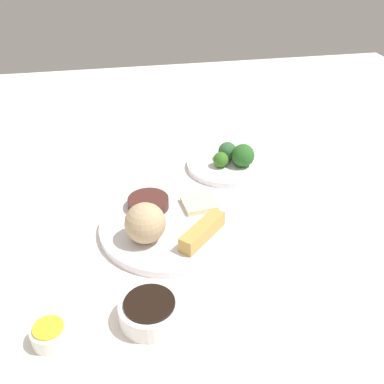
% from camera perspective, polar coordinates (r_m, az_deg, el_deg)
% --- Properties ---
extents(tabletop, '(2.20, 2.20, 0.02)m').
position_cam_1_polar(tabletop, '(0.91, -2.56, -5.29)').
color(tabletop, white).
rests_on(tabletop, ground).
extents(main_plate, '(0.29, 0.29, 0.02)m').
position_cam_1_polar(main_plate, '(0.90, -2.32, -4.28)').
color(main_plate, white).
rests_on(main_plate, tabletop).
extents(rice_scoop, '(0.08, 0.08, 0.08)m').
position_cam_1_polar(rice_scoop, '(0.83, -6.08, -4.01)').
color(rice_scoop, tan).
rests_on(rice_scoop, main_plate).
extents(spring_roll, '(0.10, 0.11, 0.03)m').
position_cam_1_polar(spring_roll, '(0.84, 1.36, -5.12)').
color(spring_roll, tan).
rests_on(spring_roll, main_plate).
extents(crab_rangoon_wonton, '(0.07, 0.07, 0.01)m').
position_cam_1_polar(crab_rangoon_wonton, '(0.93, 0.93, -1.52)').
color(crab_rangoon_wonton, beige).
rests_on(crab_rangoon_wonton, main_plate).
extents(stir_fry_heap, '(0.09, 0.09, 0.02)m').
position_cam_1_polar(stir_fry_heap, '(0.93, -5.68, -1.41)').
color(stir_fry_heap, '#49241F').
rests_on(stir_fry_heap, main_plate).
extents(broccoli_plate, '(0.20, 0.20, 0.01)m').
position_cam_1_polar(broccoli_plate, '(1.11, 4.52, 3.45)').
color(broccoli_plate, white).
rests_on(broccoli_plate, tabletop).
extents(broccoli_floret_0, '(0.05, 0.05, 0.05)m').
position_cam_1_polar(broccoli_floret_0, '(1.11, 4.61, 5.29)').
color(broccoli_floret_0, '#325F35').
rests_on(broccoli_floret_0, broccoli_plate).
extents(broccoli_floret_1, '(0.04, 0.04, 0.04)m').
position_cam_1_polar(broccoli_floret_1, '(1.08, 3.75, 4.20)').
color(broccoli_floret_1, '#356F20').
rests_on(broccoli_floret_1, broccoli_plate).
extents(broccoli_floret_2, '(0.06, 0.06, 0.06)m').
position_cam_1_polar(broccoli_floret_2, '(1.08, 6.63, 4.73)').
color(broccoli_floret_2, '#276324').
rests_on(broccoli_floret_2, broccoli_plate).
extents(soy_sauce_bowl, '(0.10, 0.10, 0.03)m').
position_cam_1_polar(soy_sauce_bowl, '(0.72, -5.45, -15.18)').
color(soy_sauce_bowl, white).
rests_on(soy_sauce_bowl, tabletop).
extents(soy_sauce_bowl_liquid, '(0.08, 0.08, 0.00)m').
position_cam_1_polar(soy_sauce_bowl_liquid, '(0.70, -5.54, -14.13)').
color(soy_sauce_bowl_liquid, black).
rests_on(soy_sauce_bowl_liquid, soy_sauce_bowl).
extents(sauce_ramekin_hot_mustard, '(0.06, 0.06, 0.03)m').
position_cam_1_polar(sauce_ramekin_hot_mustard, '(0.72, -17.92, -17.18)').
color(sauce_ramekin_hot_mustard, white).
rests_on(sauce_ramekin_hot_mustard, tabletop).
extents(sauce_ramekin_hot_mustard_liquid, '(0.05, 0.05, 0.00)m').
position_cam_1_polar(sauce_ramekin_hot_mustard_liquid, '(0.71, -18.14, -16.35)').
color(sauce_ramekin_hot_mustard_liquid, yellow).
rests_on(sauce_ramekin_hot_mustard_liquid, sauce_ramekin_hot_mustard).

